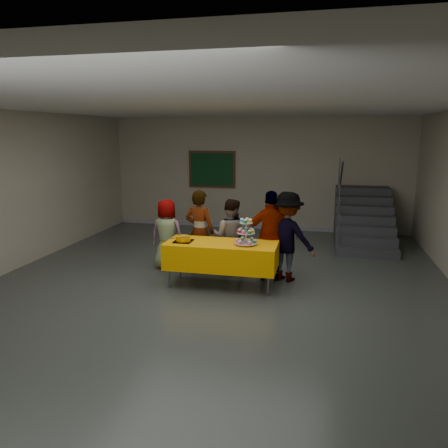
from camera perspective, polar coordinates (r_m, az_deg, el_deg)
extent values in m
plane|color=#4C514C|center=(7.34, -1.55, -8.78)|extent=(10.00, 10.00, 0.00)
cube|color=#AEA68C|center=(11.83, 4.43, 6.54)|extent=(8.00, 0.04, 3.00)
cube|color=silver|center=(6.88, -1.70, 15.29)|extent=(8.00, 10.00, 0.04)
cube|color=#999999|center=(12.03, 4.30, -0.31)|extent=(7.90, 0.03, 0.12)
cylinder|color=#595960|center=(7.43, -7.20, -5.64)|extent=(0.04, 0.04, 0.73)
cylinder|color=#595960|center=(7.06, 5.82, -6.56)|extent=(0.04, 0.04, 0.73)
cylinder|color=#595960|center=(7.95, -5.79, -4.43)|extent=(0.04, 0.04, 0.73)
cylinder|color=#595960|center=(7.61, 6.36, -5.21)|extent=(0.04, 0.04, 0.73)
cube|color=#595960|center=(7.36, -0.34, -2.67)|extent=(1.80, 0.70, 0.02)
cube|color=#FFA405|center=(7.41, -0.34, -4.09)|extent=(1.88, 0.78, 0.44)
cylinder|color=silver|center=(7.23, 2.87, -2.67)|extent=(0.18, 0.18, 0.01)
cylinder|color=silver|center=(7.19, 2.89, -1.08)|extent=(0.02, 0.02, 0.42)
cylinder|color=silver|center=(7.23, 2.88, -2.47)|extent=(0.38, 0.38, 0.01)
cylinder|color=silver|center=(7.19, 2.89, -1.16)|extent=(0.30, 0.30, 0.01)
cylinder|color=silver|center=(7.15, 2.90, 0.17)|extent=(0.22, 0.22, 0.01)
cube|color=black|center=(7.45, -5.33, -2.24)|extent=(0.30, 0.30, 0.02)
cylinder|color=#FF9B00|center=(7.44, -5.34, -1.92)|extent=(0.25, 0.25, 0.07)
ellipsoid|color=#FF9B00|center=(7.43, -5.34, -1.65)|extent=(0.25, 0.25, 0.05)
ellipsoid|color=white|center=(7.38, -5.10, -1.61)|extent=(0.08, 0.08, 0.02)
cube|color=silver|center=(7.31, -5.81, -1.75)|extent=(0.30, 0.16, 0.04)
imported|color=slate|center=(8.44, -7.45, -1.34)|extent=(0.69, 0.48, 1.35)
imported|color=slate|center=(8.15, -3.20, -0.96)|extent=(0.63, 0.47, 1.57)
imported|color=slate|center=(8.06, 0.84, -1.66)|extent=(0.71, 0.56, 1.41)
imported|color=slate|center=(7.72, 6.21, -1.58)|extent=(0.97, 0.48, 1.61)
imported|color=slate|center=(7.75, 8.23, -1.65)|extent=(1.17, 0.91, 1.59)
cube|color=#424447|center=(9.78, 18.17, -3.55)|extent=(1.30, 0.30, 0.18)
cube|color=#424447|center=(10.05, 18.05, -2.61)|extent=(1.30, 0.30, 0.36)
cube|color=#424447|center=(10.32, 17.94, -1.71)|extent=(1.30, 0.30, 0.54)
cube|color=#424447|center=(10.59, 17.83, -0.87)|extent=(1.30, 0.30, 0.72)
cube|color=#424447|center=(10.86, 17.73, -0.06)|extent=(1.30, 0.30, 0.90)
cube|color=#424447|center=(11.14, 17.64, 0.70)|extent=(1.30, 0.30, 1.08)
cube|color=#424447|center=(11.42, 17.55, 1.43)|extent=(1.30, 0.30, 1.26)
cube|color=#424447|center=(11.71, 17.43, 1.68)|extent=(1.30, 0.30, 1.26)
cylinder|color=#595960|center=(9.60, 14.77, -1.40)|extent=(0.04, 0.04, 0.90)
cylinder|color=#595960|center=(10.29, 14.79, 2.53)|extent=(0.04, 0.04, 0.90)
cylinder|color=#595960|center=(11.11, 14.80, 6.00)|extent=(0.04, 0.04, 0.90)
cylinder|color=#595960|center=(10.28, 14.92, 5.04)|extent=(0.04, 1.85, 1.20)
cube|color=#472B16|center=(12.04, -1.58, 7.14)|extent=(1.30, 0.04, 1.00)
cube|color=#133E1C|center=(12.01, -1.61, 7.13)|extent=(1.18, 0.02, 0.88)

